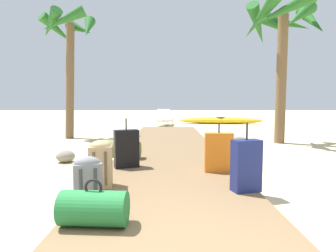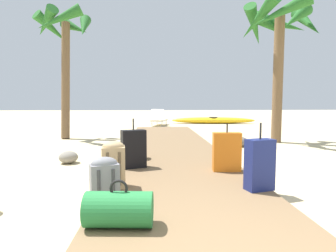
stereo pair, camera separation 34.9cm
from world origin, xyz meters
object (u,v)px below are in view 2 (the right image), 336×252
Objects in this scene: backpack_tan at (114,163)px; duffel_bag_olive at (127,150)px; suitcase_orange at (227,152)px; duffel_bag_green at (119,209)px; suitcase_black at (134,149)px; lounge_chair at (159,119)px; palm_tree_far_left at (64,38)px; suitcase_navy at (260,165)px; palm_tree_far_right at (278,32)px; kayak at (213,120)px; backpack_grey at (105,178)px.

duffel_bag_olive is at bearing 89.67° from backpack_tan.
backpack_tan is 1.86m from suitcase_orange.
duffel_bag_green is 0.88× the size of duffel_bag_olive.
lounge_chair is (0.60, 9.03, -0.07)m from suitcase_black.
suitcase_navy is at bearing -54.97° from palm_tree_far_left.
suitcase_orange is at bearing 53.17° from duffel_bag_green.
palm_tree_far_left is at bearing 129.08° from suitcase_orange.
palm_tree_far_right is (2.34, 3.60, 2.72)m from suitcase_orange.
duffel_bag_olive is 8.29m from lounge_chair.
kayak is at bearing 80.93° from suitcase_navy.
duffel_bag_green is at bearing -80.18° from backpack_tan.
palm_tree_far_left reaches higher than lounge_chair.
suitcase_navy is at bearing -48.48° from duffel_bag_olive.
backpack_tan is 0.73× the size of suitcase_black.
palm_tree_far_right is (4.03, 4.40, 2.71)m from backpack_tan.
backpack_tan is 0.37× the size of lounge_chair.
backpack_tan is 0.14× the size of kayak.
suitcase_navy is 1.86m from backpack_tan.
suitcase_black reaches higher than lounge_chair.
palm_tree_far_left reaches higher than duffel_bag_olive.
kayak is (1.82, 11.43, -0.24)m from suitcase_navy.
backpack_tan is 0.52m from backpack_grey.
backpack_grey is 0.71m from duffel_bag_green.
suitcase_black is 1.18× the size of duffel_bag_olive.
duffel_bag_green is 0.82× the size of suitcase_orange.
suitcase_black reaches higher than duffel_bag_green.
palm_tree_far_right is at bearing 40.69° from suitcase_black.
backpack_grey is 0.81× the size of duffel_bag_green.
palm_tree_far_left is (-6.28, 1.24, 0.03)m from palm_tree_far_right.
suitcase_orange is (1.72, 1.31, 0.05)m from backpack_grey.
palm_tree_far_left is 0.92× the size of kayak.
duffel_bag_green is at bearing -124.40° from palm_tree_far_right.
suitcase_orange is (-0.16, 1.00, -0.01)m from suitcase_navy.
kayak is (3.49, 10.13, -0.23)m from suitcase_black.
backpack_tan is at bearing -99.62° from suitcase_black.
suitcase_orange reaches higher than kayak.
palm_tree_far_right is at bearing 55.60° from duffel_bag_green.
suitcase_navy is at bearing 30.91° from duffel_bag_green.
backpack_tan reaches higher than duffel_bag_olive.
backpack_tan is at bearing -108.11° from kayak.
kayak is at bearing 20.84° from lounge_chair.
palm_tree_far_right reaches higher than suitcase_navy.
suitcase_orange reaches higher than duffel_bag_green.
duffel_bag_green is at bearing -92.96° from lounge_chair.
duffel_bag_olive is 0.43× the size of lounge_chair.
lounge_chair is at bearing 86.17° from suitcase_black.
lounge_chair is (3.04, 4.49, -2.81)m from palm_tree_far_left.
backpack_grey is 6.95m from palm_tree_far_right.
backpack_tan is 10.16m from lounge_chair.
lounge_chair is 3.09m from kayak.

